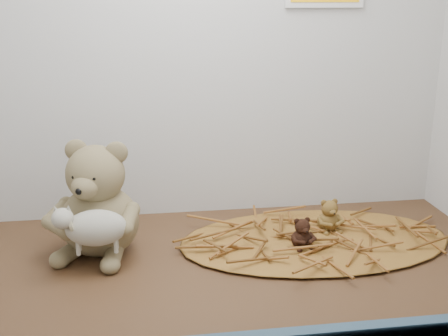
{
  "coord_description": "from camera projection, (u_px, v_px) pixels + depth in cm",
  "views": [
    {
      "loc": [
        -11.68,
        -98.57,
        51.2
      ],
      "look_at": [
        3.13,
        3.07,
        19.32
      ],
      "focal_mm": 45.0,
      "sensor_mm": 36.0,
      "label": 1
    }
  ],
  "objects": [
    {
      "name": "main_teddy",
      "position": [
        98.0,
        198.0,
        1.13
      ],
      "size": [
        25.03,
        25.65,
        23.77
      ],
      "primitive_type": null,
      "rotation": [
        0.0,
        0.0,
        -0.36
      ],
      "color": "#867552",
      "rests_on": "shelf_floor"
    },
    {
      "name": "straw_bed",
      "position": [
        315.0,
        240.0,
        1.21
      ],
      "size": [
        58.72,
        34.09,
        1.14
      ],
      "primitive_type": "ellipsoid",
      "color": "brown",
      "rests_on": "shelf_floor"
    },
    {
      "name": "mini_teddy_brown",
      "position": [
        302.0,
        231.0,
        1.16
      ],
      "size": [
        6.18,
        6.42,
        6.53
      ],
      "primitive_type": null,
      "rotation": [
        0.0,
        0.0,
        0.18
      ],
      "color": "black",
      "rests_on": "straw_bed"
    },
    {
      "name": "alcove_shell",
      "position": [
        203.0,
        29.0,
        1.05
      ],
      "size": [
        120.4,
        60.2,
        90.4
      ],
      "color": "#3E2815",
      "rests_on": "ground"
    },
    {
      "name": "toy_lamb",
      "position": [
        96.0,
        228.0,
        1.06
      ],
      "size": [
        15.17,
        9.26,
        9.81
      ],
      "primitive_type": null,
      "color": "#B4B2A1",
      "rests_on": "main_teddy"
    },
    {
      "name": "mini_teddy_tan",
      "position": [
        329.0,
        214.0,
        1.24
      ],
      "size": [
        6.75,
        7.03,
        7.35
      ],
      "primitive_type": null,
      "rotation": [
        0.0,
        0.0,
        0.14
      ],
      "color": "brown",
      "rests_on": "straw_bed"
    }
  ]
}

